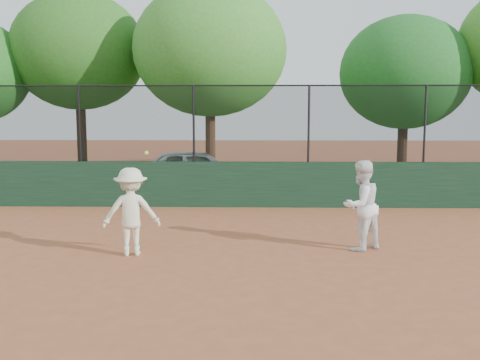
{
  "coord_description": "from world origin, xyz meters",
  "views": [
    {
      "loc": [
        1.04,
        -7.98,
        2.49
      ],
      "look_at": [
        0.8,
        2.2,
        1.2
      ],
      "focal_mm": 40.0,
      "sensor_mm": 36.0,
      "label": 1
    }
  ],
  "objects_px": {
    "player_second": "(361,205)",
    "tree_3": "(405,73)",
    "player_main": "(131,212)",
    "tree_1": "(79,52)",
    "parked_car": "(197,170)",
    "tree_2": "(210,50)"
  },
  "relations": [
    {
      "from": "player_second",
      "to": "tree_3",
      "type": "xyz_separation_m",
      "value": [
        3.58,
        10.34,
        3.1
      ]
    },
    {
      "from": "player_main",
      "to": "tree_1",
      "type": "distance_m",
      "value": 12.5
    },
    {
      "from": "player_second",
      "to": "player_main",
      "type": "height_order",
      "value": "player_main"
    },
    {
      "from": "parked_car",
      "to": "player_main",
      "type": "height_order",
      "value": "player_main"
    },
    {
      "from": "parked_car",
      "to": "player_second",
      "type": "bearing_deg",
      "value": -161.22
    },
    {
      "from": "parked_car",
      "to": "tree_3",
      "type": "distance_m",
      "value": 8.65
    },
    {
      "from": "tree_1",
      "to": "tree_3",
      "type": "relative_size",
      "value": 1.15
    },
    {
      "from": "player_second",
      "to": "player_main",
      "type": "bearing_deg",
      "value": -28.68
    },
    {
      "from": "tree_2",
      "to": "parked_car",
      "type": "bearing_deg",
      "value": -96.27
    },
    {
      "from": "player_second",
      "to": "tree_1",
      "type": "bearing_deg",
      "value": -86.46
    },
    {
      "from": "player_main",
      "to": "tree_3",
      "type": "bearing_deg",
      "value": 54.63
    },
    {
      "from": "parked_car",
      "to": "tree_1",
      "type": "height_order",
      "value": "tree_1"
    },
    {
      "from": "player_second",
      "to": "tree_2",
      "type": "xyz_separation_m",
      "value": [
        -3.46,
        9.32,
        3.81
      ]
    },
    {
      "from": "player_main",
      "to": "tree_1",
      "type": "bearing_deg",
      "value": 111.61
    },
    {
      "from": "tree_2",
      "to": "player_second",
      "type": "bearing_deg",
      "value": -69.64
    },
    {
      "from": "player_main",
      "to": "tree_3",
      "type": "height_order",
      "value": "tree_3"
    },
    {
      "from": "parked_car",
      "to": "tree_1",
      "type": "xyz_separation_m",
      "value": [
        -4.73,
        3.56,
        4.05
      ]
    },
    {
      "from": "player_second",
      "to": "tree_2",
      "type": "height_order",
      "value": "tree_2"
    },
    {
      "from": "tree_2",
      "to": "tree_3",
      "type": "relative_size",
      "value": 1.16
    },
    {
      "from": "tree_1",
      "to": "tree_3",
      "type": "distance_m",
      "value": 12.06
    },
    {
      "from": "tree_1",
      "to": "tree_3",
      "type": "height_order",
      "value": "tree_1"
    },
    {
      "from": "tree_1",
      "to": "tree_3",
      "type": "xyz_separation_m",
      "value": [
        12.03,
        -0.22,
        -0.81
      ]
    }
  ]
}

